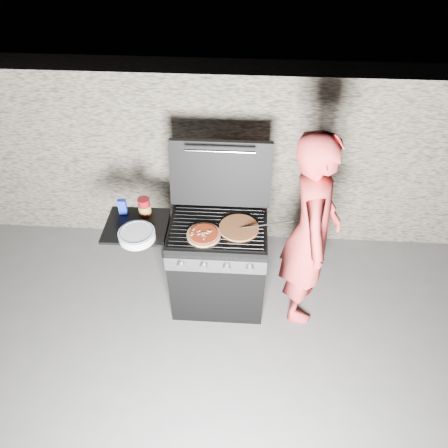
# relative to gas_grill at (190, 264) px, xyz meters

# --- Properties ---
(ground) EXTENTS (50.00, 50.00, 0.00)m
(ground) POSITION_rel_gas_grill_xyz_m (0.25, 0.00, -0.46)
(ground) COLOR #545454
(stone_wall) EXTENTS (8.00, 0.35, 1.80)m
(stone_wall) POSITION_rel_gas_grill_xyz_m (0.25, 1.05, 0.44)
(stone_wall) COLOR gray
(stone_wall) RESTS_ON ground
(gas_grill) EXTENTS (1.34, 0.79, 0.91)m
(gas_grill) POSITION_rel_gas_grill_xyz_m (0.00, 0.00, 0.00)
(gas_grill) COLOR black
(gas_grill) RESTS_ON ground
(pizza_topped) EXTENTS (0.35, 0.35, 0.03)m
(pizza_topped) POSITION_rel_gas_grill_xyz_m (0.15, -0.10, 0.47)
(pizza_topped) COLOR tan
(pizza_topped) RESTS_ON gas_grill
(pizza_plain) EXTENTS (0.35, 0.35, 0.02)m
(pizza_plain) POSITION_rel_gas_grill_xyz_m (0.42, -0.00, 0.46)
(pizza_plain) COLOR #C47D3E
(pizza_plain) RESTS_ON gas_grill
(sauce_jar) EXTENTS (0.13, 0.13, 0.16)m
(sauce_jar) POSITION_rel_gas_grill_xyz_m (-0.37, 0.14, 0.52)
(sauce_jar) COLOR maroon
(sauce_jar) RESTS_ON gas_grill
(blue_carton) EXTENTS (0.07, 0.04, 0.14)m
(blue_carton) POSITION_rel_gas_grill_xyz_m (-0.55, 0.13, 0.52)
(blue_carton) COLOR #1427B3
(blue_carton) RESTS_ON gas_grill
(plate_stack) EXTENTS (0.32, 0.32, 0.07)m
(plate_stack) POSITION_rel_gas_grill_xyz_m (-0.37, -0.16, 0.48)
(plate_stack) COLOR white
(plate_stack) RESTS_ON gas_grill
(person) EXTENTS (0.48, 0.69, 1.82)m
(person) POSITION_rel_gas_grill_xyz_m (0.99, -0.01, 0.45)
(person) COLOR #DF3F3D
(person) RESTS_ON ground
(tongs) EXTENTS (0.47, 0.04, 0.10)m
(tongs) POSITION_rel_gas_grill_xyz_m (0.61, 0.00, 0.50)
(tongs) COLOR black
(tongs) RESTS_ON gas_grill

